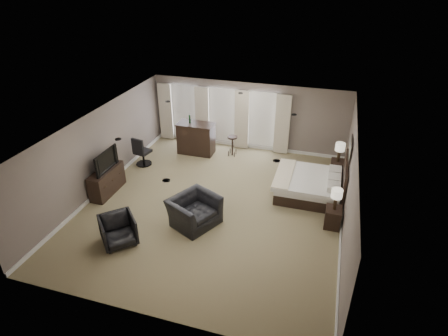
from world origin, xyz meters
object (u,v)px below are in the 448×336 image
(bed, at_px, (307,176))
(nightstand_far, at_px, (337,169))
(lamp_far, at_px, (339,152))
(dresser, at_px, (107,181))
(armchair_far, at_px, (118,229))
(bar_stool_right, at_px, (232,146))
(nightstand_near, at_px, (333,217))
(tv, at_px, (105,168))
(armchair_near, at_px, (194,207))
(bar_counter, at_px, (196,138))
(desk_chair, at_px, (143,151))
(lamp_near, at_px, (336,199))
(bar_stool_left, at_px, (189,143))

(bed, bearing_deg, nightstand_far, 58.46)
(lamp_far, xyz_separation_m, dresser, (-6.92, -3.18, -0.49))
(armchair_far, relative_size, bar_stool_right, 1.11)
(lamp_far, distance_m, bar_stool_right, 3.91)
(bed, height_order, nightstand_near, bed)
(tv, height_order, armchair_near, armchair_near)
(nightstand_far, height_order, bar_stool_right, bar_stool_right)
(nightstand_far, bearing_deg, armchair_near, -133.63)
(bar_counter, bearing_deg, lamp_far, -3.27)
(nightstand_far, distance_m, desk_chair, 6.82)
(dresser, height_order, bar_counter, bar_counter)
(lamp_near, relative_size, dresser, 0.44)
(bed, relative_size, bar_stool_left, 2.52)
(bed, xyz_separation_m, bar_stool_right, (-2.95, 1.94, -0.26))
(bed, height_order, armchair_near, bed)
(bed, distance_m, lamp_far, 1.72)
(bed, height_order, bar_stool_right, bed)
(nightstand_near, bearing_deg, dresser, -177.69)
(nightstand_near, bearing_deg, bar_stool_left, 150.32)
(bed, xyz_separation_m, armchair_far, (-4.40, -3.79, -0.22))
(desk_chair, bearing_deg, nightstand_far, -158.98)
(nightstand_far, distance_m, armchair_near, 5.38)
(dresser, distance_m, desk_chair, 2.04)
(tv, xyz_separation_m, armchair_far, (1.63, -2.06, -0.47))
(armchair_near, xyz_separation_m, desk_chair, (-3.00, 2.73, -0.00))
(lamp_near, relative_size, desk_chair, 0.57)
(bed, bearing_deg, lamp_far, 58.46)
(armchair_near, distance_m, bar_stool_right, 4.39)
(lamp_near, xyz_separation_m, tv, (-6.92, -0.28, 0.02))
(bed, distance_m, nightstand_far, 1.74)
(bar_stool_right, bearing_deg, nightstand_near, -41.46)
(bed, distance_m, bar_stool_right, 3.54)
(lamp_near, xyz_separation_m, lamp_far, (0.00, 2.90, 0.03))
(armchair_far, xyz_separation_m, bar_counter, (0.08, 5.54, 0.17))
(armchair_far, bearing_deg, lamp_near, -19.85)
(tv, bearing_deg, armchair_far, -141.70)
(lamp_near, xyz_separation_m, bar_counter, (-5.22, 3.20, -0.28))
(armchair_near, bearing_deg, dresser, 104.04)
(armchair_far, bearing_deg, nightstand_near, -19.85)
(bar_counter, bearing_deg, dresser, -116.09)
(desk_chair, bearing_deg, bar_counter, -124.56)
(lamp_far, xyz_separation_m, bar_counter, (-5.22, 0.30, -0.30))
(bar_stool_left, bearing_deg, dresser, -113.22)
(dresser, bearing_deg, bar_stool_left, 66.78)
(dresser, xyz_separation_m, bar_counter, (1.70, 3.48, 0.19))
(bar_stool_right, bearing_deg, bar_counter, -171.99)
(lamp_near, relative_size, bar_counter, 0.45)
(nightstand_far, height_order, lamp_far, lamp_far)
(lamp_far, bearing_deg, tv, -155.32)
(bar_counter, height_order, bar_stool_right, bar_counter)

